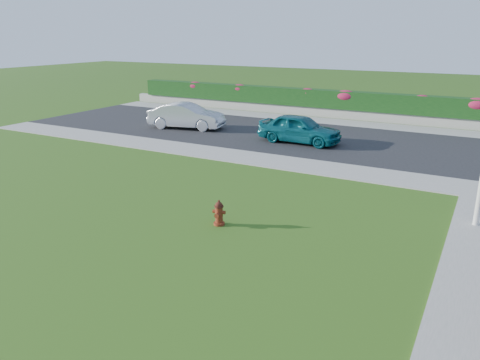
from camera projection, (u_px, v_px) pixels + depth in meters
The scene contains 15 objects.
ground at pixel (165, 252), 11.52m from camera, with size 120.00×120.00×0.00m, color black.
street_far at pixel (249, 131), 25.51m from camera, with size 26.00×8.00×0.04m, color black.
sidewalk_far at pixel (180, 148), 21.79m from camera, with size 24.00×2.00×0.04m, color gray.
sidewalk_beyond at pixel (347, 123), 27.86m from camera, with size 34.00×2.00×0.04m, color gray.
retaining_wall at pixel (354, 115), 29.03m from camera, with size 34.00×0.40×0.60m, color gray.
hedge at pixel (356, 101), 28.86m from camera, with size 32.00×0.90×1.10m, color black.
fire_hydrant at pixel (219, 213), 13.07m from camera, with size 0.38×0.36×0.73m.
sedan_teal at pixel (300, 129), 22.65m from camera, with size 1.62×4.03×1.37m, color #0C545E.
sedan_silver at pixel (187, 116), 26.05m from camera, with size 1.47×4.22×1.39m, color #AFB2B7.
flower_clump_a at pixel (195, 86), 34.10m from camera, with size 1.20×0.77×0.60m, color #B51F40.
flower_clump_b at pixel (240, 88), 32.40m from camera, with size 1.16×0.75×0.58m, color #B51F40.
flower_clump_c at pixel (308, 92), 30.11m from camera, with size 1.10×0.71×0.55m, color #B51F40.
flower_clump_d at pixel (346, 96), 28.98m from camera, with size 1.40×0.90×0.70m, color #B51F40.
flower_clump_e at pixel (422, 99), 26.90m from camera, with size 1.02×0.65×0.51m, color #B51F40.
flower_clump_f at pixel (478, 104), 25.60m from camera, with size 1.43×0.92×0.72m, color #B51F40.
Camera 1 is at (6.64, -8.27, 5.17)m, focal length 35.00 mm.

